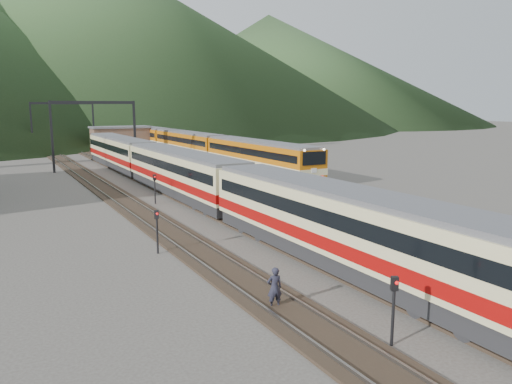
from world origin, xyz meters
TOP-DOWN VIEW (x-y plane):
  - track_main at (0.00, 40.00)m, footprint 2.60×200.00m
  - track_far at (-5.00, 40.00)m, footprint 2.60×200.00m
  - track_second at (11.50, 40.00)m, footprint 2.60×200.00m
  - platform at (5.60, 38.00)m, footprint 8.00×100.00m
  - gantry_near at (-2.85, 55.00)m, footprint 9.55×0.25m
  - gantry_far at (-2.85, 80.00)m, footprint 9.55×0.25m
  - station_shed at (5.60, 78.00)m, footprint 9.40×4.40m
  - hill_b at (30.00, 230.00)m, footprint 220.00×220.00m
  - hill_c at (110.00, 210.00)m, footprint 160.00×160.00m
  - main_train at (0.00, 34.17)m, footprint 3.07×62.85m
  - second_train at (11.50, 62.50)m, footprint 3.02×61.83m
  - short_signal_a at (-3.44, 6.11)m, footprint 0.27×0.24m
  - short_signal_b at (-2.99, 32.06)m, footprint 0.22×0.16m
  - short_signal_c at (-6.87, 19.26)m, footprint 0.26×0.23m
  - worker at (-5.19, 10.42)m, footprint 0.63×0.47m

SIDE VIEW (x-z plane):
  - track_main at x=0.00m, z-range -0.05..0.18m
  - track_far at x=-5.00m, z-range -0.05..0.18m
  - track_second at x=11.50m, z-range -0.05..0.18m
  - platform at x=5.60m, z-range 0.00..1.00m
  - worker at x=-5.19m, z-range 0.00..1.59m
  - short_signal_a at x=-3.44m, z-range 0.33..2.60m
  - short_signal_b at x=-2.99m, z-range 0.33..2.60m
  - short_signal_c at x=-6.87m, z-range 0.33..2.60m
  - second_train at x=11.50m, z-range 0.23..3.91m
  - main_train at x=0.00m, z-range 0.23..3.97m
  - station_shed at x=5.60m, z-range 1.02..4.12m
  - gantry_near at x=-2.85m, z-range 1.59..9.59m
  - gantry_far at x=-2.85m, z-range 1.59..9.59m
  - hill_c at x=110.00m, z-range 0.00..50.00m
  - hill_b at x=30.00m, z-range 0.00..75.00m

